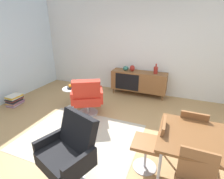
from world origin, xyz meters
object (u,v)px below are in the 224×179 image
Objects in this scene: dining_chair_near_window at (151,143)px; fruit_bowl at (71,87)px; side_table_round at (72,96)px; magazine_stack at (15,100)px; vase_sculptural_dark at (156,70)px; vase_cobalt at (132,68)px; sideboard at (139,81)px; dining_chair_back_left at (191,130)px; lounge_chair_red at (87,96)px; armchair_black_shell at (69,150)px; vase_ceramic_small at (126,68)px.

dining_chair_near_window is 4.28× the size of fruit_bowl.
side_table_round is 1.30× the size of magazine_stack.
vase_sculptural_dark is 0.69× the size of magazine_stack.
vase_cobalt is at bearing 180.00° from vase_sculptural_dark.
dining_chair_back_left reaches higher than sideboard.
side_table_round is at bearing 162.47° from lounge_chair_red.
vase_ceramic_small is at bearing 94.19° from armchair_black_shell.
side_table_round is at bearing 17.46° from magazine_stack.
armchair_black_shell is at bearing -143.98° from dining_chair_back_left.
vase_cobalt is 3.34m from magazine_stack.
vase_sculptural_dark is at bearing 97.69° from dining_chair_near_window.
vase_sculptural_dark is 3.90m from magazine_stack.
vase_ceramic_small is 3.28m from armchair_black_shell.
vase_sculptural_dark is at bearing 112.84° from dining_chair_back_left.
lounge_chair_red is 2.09m from magazine_stack.
fruit_bowl is (-1.38, -1.42, 0.12)m from sideboard.
vase_sculptural_dark is 2.35m from dining_chair_back_left.
vase_sculptural_dark reaches higher than magazine_stack.
vase_ceramic_small is at bearing 179.74° from sideboard.
vase_cobalt is 0.20m from vase_ceramic_small.
dining_chair_back_left reaches higher than side_table_round.
vase_ceramic_small is at bearing 180.00° from vase_cobalt.
vase_ceramic_small is 1.68m from lounge_chair_red.
lounge_chair_red reaches higher than fruit_bowl.
magazine_stack is at bearing -150.51° from vase_sculptural_dark.
side_table_round is at bearing -129.58° from vase_cobalt.
vase_cobalt reaches higher than side_table_round.
vase_cobalt is 0.63× the size of vase_sculptural_dark.
vase_sculptural_dark is 0.29× the size of armchair_black_shell.
lounge_chair_red reaches higher than magazine_stack.
fruit_bowl is (-2.21, 1.28, 0.09)m from dining_chair_near_window.
dining_chair_back_left and dining_chair_near_window have the same top height.
lounge_chair_red is (-2.20, 0.55, -0.00)m from dining_chair_back_left.
vase_cobalt is 2.68m from dining_chair_back_left.
armchair_black_shell reaches higher than vase_cobalt.
vase_cobalt is at bearing 179.49° from sideboard.
armchair_black_shell is 2.36× the size of magazine_stack.
sideboard is at bearing 33.26° from magazine_stack.
magazine_stack is (-1.49, -0.47, -0.42)m from fruit_bowl.
sideboard is 2.82m from dining_chair_near_window.
vase_sculptural_dark is at bearing 0.00° from vase_cobalt.
vase_sculptural_dark reaches higher than side_table_round.
vase_ceramic_small reaches higher than side_table_round.
sideboard is 3.08× the size of side_table_round.
magazine_stack is (-2.88, -1.89, -0.30)m from sideboard.
lounge_chair_red is at bearing -17.56° from fruit_bowl.
vase_ceramic_small is (-0.88, 0.00, -0.03)m from vase_sculptural_dark.
fruit_bowl is at bearing 17.44° from magazine_stack.
vase_ceramic_small is at bearing 180.00° from vase_sculptural_dark.
dining_chair_near_window is 2.13× the size of magazine_stack.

